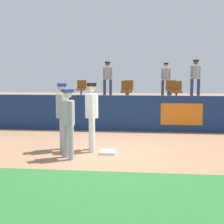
{
  "coord_description": "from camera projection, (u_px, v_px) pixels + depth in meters",
  "views": [
    {
      "loc": [
        0.99,
        -8.22,
        2.06
      ],
      "look_at": [
        -0.03,
        1.06,
        1.0
      ],
      "focal_mm": 51.59,
      "sensor_mm": 36.0,
      "label": 1
    }
  ],
  "objects": [
    {
      "name": "ground_plane",
      "position": [
        109.0,
        154.0,
        8.46
      ],
      "size": [
        60.0,
        60.0,
        0.0
      ],
      "primitive_type": "plane",
      "color": "#936B4C"
    },
    {
      "name": "grass_foreground_strip",
      "position": [
        89.0,
        195.0,
        5.56
      ],
      "size": [
        18.0,
        2.8,
        0.01
      ],
      "primitive_type": "cube",
      "color": "#26662B",
      "rests_on": "ground_plane"
    },
    {
      "name": "first_base",
      "position": [
        108.0,
        152.0,
        8.52
      ],
      "size": [
        0.4,
        0.4,
        0.08
      ],
      "primitive_type": "cube",
      "color": "white",
      "rests_on": "ground_plane"
    },
    {
      "name": "player_fielder_home",
      "position": [
        92.0,
        112.0,
        8.75
      ],
      "size": [
        0.42,
        0.6,
        1.86
      ],
      "rotation": [
        0.0,
        0.0,
        -1.36
      ],
      "color": "white",
      "rests_on": "ground_plane"
    },
    {
      "name": "player_runner_visitor",
      "position": [
        68.0,
        119.0,
        7.93
      ],
      "size": [
        0.46,
        0.46,
        1.73
      ],
      "rotation": [
        0.0,
        0.0,
        -0.92
      ],
      "color": "#9EA3AD",
      "rests_on": "ground_plane"
    },
    {
      "name": "player_coach_visitor",
      "position": [
        62.0,
        112.0,
        8.81
      ],
      "size": [
        0.42,
        0.51,
        1.85
      ],
      "rotation": [
        0.0,
        0.0,
        -1.35
      ],
      "color": "#9EA3AD",
      "rests_on": "ground_plane"
    },
    {
      "name": "field_wall",
      "position": [
        121.0,
        113.0,
        12.04
      ],
      "size": [
        18.0,
        0.26,
        1.33
      ],
      "color": "navy",
      "rests_on": "ground_plane"
    },
    {
      "name": "bleacher_platform",
      "position": [
        125.0,
        110.0,
        14.6
      ],
      "size": [
        18.0,
        4.8,
        1.0
      ],
      "primitive_type": "cube",
      "color": "#59595E",
      "rests_on": "ground_plane"
    },
    {
      "name": "seat_back_right",
      "position": [
        171.0,
        88.0,
        14.93
      ],
      "size": [
        0.47,
        0.44,
        0.84
      ],
      "color": "#4C4C51",
      "rests_on": "bleacher_platform"
    },
    {
      "name": "seat_front_right",
      "position": [
        176.0,
        90.0,
        13.14
      ],
      "size": [
        0.45,
        0.44,
        0.84
      ],
      "color": "#4C4C51",
      "rests_on": "bleacher_platform"
    },
    {
      "name": "seat_back_left",
      "position": [
        81.0,
        88.0,
        15.39
      ],
      "size": [
        0.45,
        0.44,
        0.84
      ],
      "color": "#4C4C51",
      "rests_on": "bleacher_platform"
    },
    {
      "name": "seat_front_center",
      "position": [
        127.0,
        90.0,
        13.36
      ],
      "size": [
        0.46,
        0.44,
        0.84
      ],
      "color": "#4C4C51",
      "rests_on": "bleacher_platform"
    },
    {
      "name": "seat_back_center",
      "position": [
        128.0,
        88.0,
        15.14
      ],
      "size": [
        0.45,
        0.44,
        0.84
      ],
      "color": "#4C4C51",
      "rests_on": "bleacher_platform"
    },
    {
      "name": "spectator_hooded",
      "position": [
        108.0,
        77.0,
        16.08
      ],
      "size": [
        0.49,
        0.36,
        1.75
      ],
      "rotation": [
        0.0,
        0.0,
        3.05
      ],
      "color": "#33384C",
      "rests_on": "bleacher_platform"
    },
    {
      "name": "spectator_capped",
      "position": [
        166.0,
        77.0,
        16.07
      ],
      "size": [
        0.47,
        0.34,
        1.69
      ],
      "rotation": [
        0.0,
        0.0,
        3.06
      ],
      "color": "#33384C",
      "rests_on": "bleacher_platform"
    },
    {
      "name": "spectator_casual",
      "position": [
        195.0,
        76.0,
        15.75
      ],
      "size": [
        0.51,
        0.37,
        1.83
      ],
      "rotation": [
        0.0,
        0.0,
        3.2
      ],
      "color": "#33384C",
      "rests_on": "bleacher_platform"
    }
  ]
}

